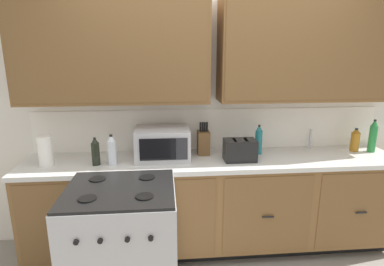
# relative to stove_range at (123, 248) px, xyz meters

# --- Properties ---
(wall_unit) EXTENTS (4.57, 0.40, 2.36)m
(wall_unit) POSITION_rel_stove_range_xyz_m (0.77, 0.83, 1.15)
(wall_unit) COLOR white
(wall_unit) RESTS_ON ground_plane
(counter_run) EXTENTS (3.40, 0.64, 0.92)m
(counter_run) POSITION_rel_stove_range_xyz_m (0.77, 0.63, -0.00)
(counter_run) COLOR black
(counter_run) RESTS_ON ground_plane
(stove_range) EXTENTS (0.76, 0.68, 0.95)m
(stove_range) POSITION_rel_stove_range_xyz_m (0.00, 0.00, 0.00)
(stove_range) COLOR #B7B7BC
(stove_range) RESTS_ON ground_plane
(microwave) EXTENTS (0.48, 0.37, 0.28)m
(microwave) POSITION_rel_stove_range_xyz_m (0.30, 0.68, 0.59)
(microwave) COLOR #B7B7BC
(microwave) RESTS_ON counter_run
(toaster) EXTENTS (0.28, 0.18, 0.19)m
(toaster) POSITION_rel_stove_range_xyz_m (0.98, 0.56, 0.54)
(toaster) COLOR black
(toaster) RESTS_ON counter_run
(knife_block) EXTENTS (0.11, 0.14, 0.31)m
(knife_block) POSITION_rel_stove_range_xyz_m (0.68, 0.77, 0.56)
(knife_block) COLOR brown
(knife_block) RESTS_ON counter_run
(sink_faucet) EXTENTS (0.02, 0.02, 0.20)m
(sink_faucet) POSITION_rel_stove_range_xyz_m (1.76, 0.84, 0.55)
(sink_faucet) COLOR #B2B5BA
(sink_faucet) RESTS_ON counter_run
(paper_towel_roll) EXTENTS (0.12, 0.12, 0.26)m
(paper_towel_roll) POSITION_rel_stove_range_xyz_m (-0.68, 0.57, 0.58)
(paper_towel_roll) COLOR white
(paper_towel_roll) RESTS_ON counter_run
(bottle_dark) EXTENTS (0.07, 0.07, 0.24)m
(bottle_dark) POSITION_rel_stove_range_xyz_m (-0.27, 0.55, 0.56)
(bottle_dark) COLOR black
(bottle_dark) RESTS_ON counter_run
(bottle_amber) EXTENTS (0.08, 0.08, 0.23)m
(bottle_amber) POSITION_rel_stove_range_xyz_m (2.16, 0.73, 0.56)
(bottle_amber) COLOR #9E6619
(bottle_amber) RESTS_ON counter_run
(bottle_teal) EXTENTS (0.07, 0.07, 0.28)m
(bottle_teal) POSITION_rel_stove_range_xyz_m (1.20, 0.73, 0.58)
(bottle_teal) COLOR #1E707A
(bottle_teal) RESTS_ON counter_run
(bottle_clear) EXTENTS (0.07, 0.07, 0.27)m
(bottle_clear) POSITION_rel_stove_range_xyz_m (-0.13, 0.55, 0.57)
(bottle_clear) COLOR silver
(bottle_clear) RESTS_ON counter_run
(bottle_green) EXTENTS (0.07, 0.07, 0.32)m
(bottle_green) POSITION_rel_stove_range_xyz_m (2.30, 0.69, 0.60)
(bottle_green) COLOR #237A38
(bottle_green) RESTS_ON counter_run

